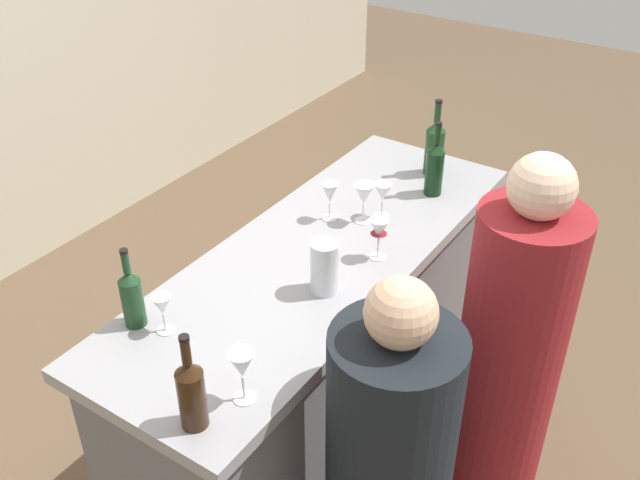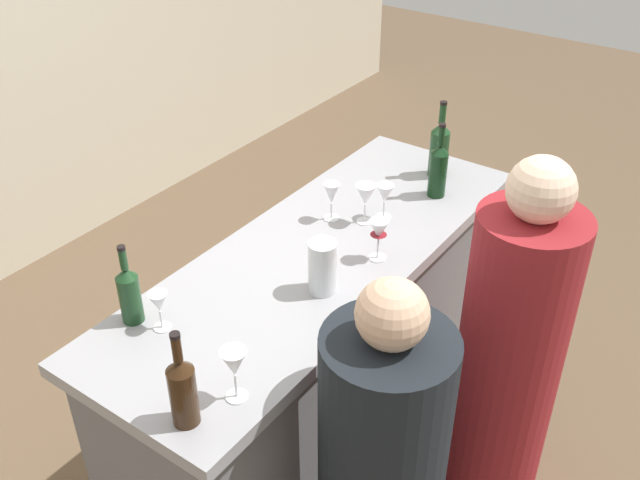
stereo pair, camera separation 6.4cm
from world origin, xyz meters
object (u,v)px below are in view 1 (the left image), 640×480
object	(u,v)px
wine_bottle_center_dark_green	(435,167)
person_left_guest	(509,357)
wine_glass_far_center	(330,195)
wine_glass_near_center	(379,231)
wine_glass_near_right	(383,194)
wine_glass_far_left	(364,195)
wine_bottle_second_right_olive_green	(435,146)
wine_bottle_leftmost_amber_brown	(191,392)
wine_bottle_second_left_olive_green	(132,296)
wine_glass_near_left	(242,366)
wine_glass_far_right	(162,307)
water_pitcher	(324,267)

from	to	relation	value
wine_bottle_center_dark_green	person_left_guest	size ratio (longest dim) A/B	0.21
wine_glass_far_center	person_left_guest	distance (m)	0.89
wine_glass_near_center	wine_bottle_center_dark_green	bearing A→B (deg)	4.74
wine_glass_near_right	wine_glass_far_left	distance (m)	0.09
wine_bottle_center_dark_green	wine_glass_far_center	xyz separation A→B (m)	(-0.40, 0.25, -0.01)
wine_bottle_second_right_olive_green	wine_bottle_center_dark_green	bearing A→B (deg)	-153.54
wine_bottle_leftmost_amber_brown	wine_glass_near_right	bearing A→B (deg)	5.36
wine_glass_near_right	person_left_guest	distance (m)	0.76
wine_bottle_second_left_olive_green	wine_bottle_center_dark_green	bearing A→B (deg)	-17.80
wine_bottle_center_dark_green	wine_bottle_second_right_olive_green	size ratio (longest dim) A/B	0.94
wine_glass_near_center	wine_glass_far_left	bearing A→B (deg)	43.18
wine_bottle_leftmost_amber_brown	person_left_guest	bearing A→B (deg)	-26.39
wine_bottle_leftmost_amber_brown	wine_bottle_center_dark_green	xyz separation A→B (m)	(1.48, 0.03, 0.00)
wine_bottle_second_left_olive_green	wine_bottle_second_right_olive_green	size ratio (longest dim) A/B	0.84
wine_glass_near_right	wine_glass_far_center	distance (m)	0.20
wine_bottle_center_dark_green	wine_glass_far_center	distance (m)	0.47
wine_bottle_second_left_olive_green	wine_glass_near_center	xyz separation A→B (m)	(0.74, -0.45, 0.00)
wine_bottle_center_dark_green	wine_glass_near_left	bearing A→B (deg)	-176.52
wine_bottle_center_dark_green	wine_glass_far_right	bearing A→B (deg)	166.26
wine_bottle_center_dark_green	person_left_guest	xyz separation A→B (m)	(-0.43, -0.55, -0.42)
wine_bottle_second_left_olive_green	wine_glass_far_right	xyz separation A→B (m)	(0.02, -0.10, -0.01)
wine_glass_near_right	wine_bottle_leftmost_amber_brown	bearing A→B (deg)	-174.64
wine_glass_far_right	wine_glass_far_left	bearing A→B (deg)	-11.22
wine_bottle_leftmost_amber_brown	wine_glass_far_left	bearing A→B (deg)	7.79
wine_bottle_leftmost_amber_brown	wine_glass_far_center	world-z (taller)	wine_bottle_leftmost_amber_brown
wine_bottle_second_right_olive_green	water_pitcher	xyz separation A→B (m)	(-0.96, -0.07, -0.03)
wine_glass_far_right	water_pitcher	bearing A→B (deg)	-33.41
wine_bottle_leftmost_amber_brown	wine_bottle_center_dark_green	size ratio (longest dim) A/B	0.97
wine_bottle_second_right_olive_green	water_pitcher	world-z (taller)	wine_bottle_second_right_olive_green
wine_glass_near_left	wine_glass_far_right	bearing A→B (deg)	76.84
wine_bottle_center_dark_green	water_pitcher	size ratio (longest dim) A/B	1.67
wine_glass_near_left	wine_glass_far_left	distance (m)	1.01
wine_glass_near_left	wine_glass_far_center	world-z (taller)	wine_glass_near_left
wine_bottle_second_left_olive_green	wine_bottle_center_dark_green	distance (m)	1.34
person_left_guest	wine_glass_near_left	bearing A→B (deg)	76.64
wine_glass_near_center	water_pitcher	world-z (taller)	water_pitcher
wine_bottle_second_right_olive_green	person_left_guest	distance (m)	0.96
wine_glass_near_center	wine_glass_far_center	world-z (taller)	wine_glass_near_center
wine_glass_far_left	person_left_guest	xyz separation A→B (m)	(-0.09, -0.68, -0.41)
wine_bottle_second_left_olive_green	wine_glass_near_left	xyz separation A→B (m)	(-0.07, -0.49, 0.01)
person_left_guest	wine_bottle_leftmost_amber_brown	bearing A→B (deg)	77.60
wine_glass_far_center	wine_glass_far_right	bearing A→B (deg)	175.94
wine_glass_near_left	wine_glass_near_right	xyz separation A→B (m)	(1.06, 0.17, -0.02)
wine_bottle_second_right_olive_green	person_left_guest	world-z (taller)	person_left_guest
wine_bottle_second_right_olive_green	wine_glass_near_right	xyz separation A→B (m)	(-0.44, 0.00, -0.03)
wine_bottle_second_right_olive_green	wine_glass_near_left	bearing A→B (deg)	-173.85
wine_glass_near_center	wine_glass_far_left	distance (m)	0.25
wine_bottle_leftmost_amber_brown	person_left_guest	world-z (taller)	person_left_guest
wine_glass_far_left	water_pitcher	bearing A→B (deg)	-165.23
wine_glass_near_left	wine_glass_far_center	bearing A→B (deg)	19.22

